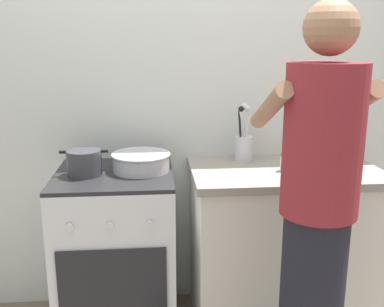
{
  "coord_description": "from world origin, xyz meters",
  "views": [
    {
      "loc": [
        -0.15,
        -2.07,
        1.55
      ],
      "look_at": [
        0.05,
        0.12,
        1.0
      ],
      "focal_mm": 41.79,
      "sensor_mm": 36.0,
      "label": 1
    }
  ],
  "objects_px": {
    "pot": "(84,163)",
    "person": "(316,222)",
    "oil_bottle": "(325,147)",
    "spice_bottle": "(284,162)",
    "mixing_bowl": "(141,161)",
    "utensil_crock": "(244,144)",
    "stove_range": "(117,253)"
  },
  "relations": [
    {
      "from": "oil_bottle",
      "to": "person",
      "type": "relative_size",
      "value": 0.14
    },
    {
      "from": "oil_bottle",
      "to": "person",
      "type": "height_order",
      "value": "person"
    },
    {
      "from": "utensil_crock",
      "to": "pot",
      "type": "bearing_deg",
      "value": -166.34
    },
    {
      "from": "pot",
      "to": "mixing_bowl",
      "type": "relative_size",
      "value": 0.78
    },
    {
      "from": "stove_range",
      "to": "utensil_crock",
      "type": "bearing_deg",
      "value": 14.2
    },
    {
      "from": "pot",
      "to": "utensil_crock",
      "type": "bearing_deg",
      "value": 13.66
    },
    {
      "from": "stove_range",
      "to": "person",
      "type": "relative_size",
      "value": 0.53
    },
    {
      "from": "stove_range",
      "to": "utensil_crock",
      "type": "xyz_separation_m",
      "value": [
        0.71,
        0.18,
        0.55
      ]
    },
    {
      "from": "pot",
      "to": "person",
      "type": "xyz_separation_m",
      "value": [
        0.98,
        -0.6,
        -0.1
      ]
    },
    {
      "from": "utensil_crock",
      "to": "person",
      "type": "relative_size",
      "value": 0.19
    },
    {
      "from": "person",
      "to": "spice_bottle",
      "type": "bearing_deg",
      "value": 86.18
    },
    {
      "from": "pot",
      "to": "spice_bottle",
      "type": "relative_size",
      "value": 2.5
    },
    {
      "from": "oil_bottle",
      "to": "pot",
      "type": "bearing_deg",
      "value": -176.6
    },
    {
      "from": "pot",
      "to": "mixing_bowl",
      "type": "bearing_deg",
      "value": 10.76
    },
    {
      "from": "pot",
      "to": "person",
      "type": "relative_size",
      "value": 0.14
    },
    {
      "from": "oil_bottle",
      "to": "person",
      "type": "bearing_deg",
      "value": -113.14
    },
    {
      "from": "pot",
      "to": "spice_bottle",
      "type": "bearing_deg",
      "value": -0.84
    },
    {
      "from": "utensil_crock",
      "to": "oil_bottle",
      "type": "bearing_deg",
      "value": -17.35
    },
    {
      "from": "stove_range",
      "to": "spice_bottle",
      "type": "bearing_deg",
      "value": -2.73
    },
    {
      "from": "person",
      "to": "oil_bottle",
      "type": "bearing_deg",
      "value": 66.86
    },
    {
      "from": "spice_bottle",
      "to": "oil_bottle",
      "type": "relative_size",
      "value": 0.39
    },
    {
      "from": "utensil_crock",
      "to": "oil_bottle",
      "type": "relative_size",
      "value": 1.32
    },
    {
      "from": "pot",
      "to": "person",
      "type": "height_order",
      "value": "person"
    },
    {
      "from": "mixing_bowl",
      "to": "person",
      "type": "bearing_deg",
      "value": -42.92
    },
    {
      "from": "mixing_bowl",
      "to": "spice_bottle",
      "type": "bearing_deg",
      "value": -5.27
    },
    {
      "from": "spice_bottle",
      "to": "oil_bottle",
      "type": "xyz_separation_m",
      "value": [
        0.25,
        0.09,
        0.06
      ]
    },
    {
      "from": "mixing_bowl",
      "to": "utensil_crock",
      "type": "distance_m",
      "value": 0.59
    },
    {
      "from": "spice_bottle",
      "to": "mixing_bowl",
      "type": "bearing_deg",
      "value": 174.73
    },
    {
      "from": "mixing_bowl",
      "to": "oil_bottle",
      "type": "bearing_deg",
      "value": 1.29
    },
    {
      "from": "person",
      "to": "mixing_bowl",
      "type": "bearing_deg",
      "value": 137.08
    },
    {
      "from": "mixing_bowl",
      "to": "utensil_crock",
      "type": "height_order",
      "value": "utensil_crock"
    },
    {
      "from": "oil_bottle",
      "to": "person",
      "type": "xyz_separation_m",
      "value": [
        -0.29,
        -0.67,
        -0.14
      ]
    }
  ]
}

